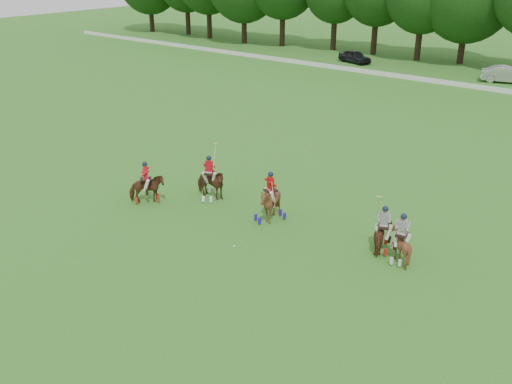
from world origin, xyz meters
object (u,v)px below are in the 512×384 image
Objects in this scene: polo_red_a at (147,188)px; polo_stripe_b at (401,245)px; polo_stripe_a at (383,235)px; polo_red_c at (270,203)px; polo_ball at (234,246)px; car_mid at (507,75)px; polo_red_b at (210,183)px; car_left at (355,57)px.

polo_red_a reaches higher than polo_stripe_b.
polo_stripe_a is at bearing 160.78° from polo_stripe_b.
polo_red_c is 27.45× the size of polo_ball.
car_mid is 40.61m from polo_red_a.
polo_red_b is 5.47m from polo_ball.
car_left is at bearing 121.84° from polo_stripe_b.
polo_stripe_b reaches higher than car_mid.
polo_stripe_b is at bearing 2.59° from polo_red_c.
polo_red_b reaches higher than car_left.
polo_red_b reaches higher than polo_ball.
polo_stripe_b is (0.97, -0.34, 0.02)m from polo_stripe_a.
car_mid is at bearing 84.76° from polo_red_b.
polo_red_b reaches higher than car_mid.
polo_stripe_a is (9.47, 0.50, -0.10)m from polo_red_b.
car_mid is at bearing 82.04° from polo_red_a.
polo_red_c is 5.52m from polo_stripe_a.
polo_red_a reaches higher than polo_ball.
polo_stripe_b is (10.44, 0.16, -0.08)m from polo_red_b.
polo_red_a is 3.17m from polo_red_b.
car_left is 41.63m from polo_red_c.
car_mid is 2.17× the size of polo_stripe_b.
polo_red_c is at bearing -1.87° from polo_red_b.
polo_red_c is at bearing -177.41° from polo_stripe_b.
polo_red_c is (3.99, -0.13, 0.07)m from polo_red_b.
polo_ball is at bearing -36.16° from polo_red_b.
polo_stripe_a reaches higher than polo_red_c.
polo_red_a is 24.41× the size of polo_ball.
car_left is 41.65m from polo_red_a.
car_left is 16.47m from car_mid.
polo_red_c is at bearing 164.06° from car_mid.
polo_ball is (17.36, -41.07, -0.65)m from car_left.
polo_red_b is at bearing -144.57° from car_left.
polo_ball is (0.89, -41.07, -0.72)m from car_mid.
polo_red_c is at bearing 19.78° from polo_red_a.
polo_ball is at bearing -82.96° from polo_red_c.
polo_stripe_a reaches higher than car_left.
car_mid is at bearing 90.77° from polo_red_c.
polo_red_a is 12.83m from polo_stripe_b.
polo_red_a is 0.89× the size of polo_red_c.
polo_ball is (4.37, -3.19, -0.79)m from polo_red_b.
polo_red_c is 1.15× the size of polo_stripe_b.
car_left is 1.86× the size of polo_red_a.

